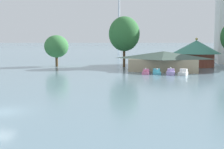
# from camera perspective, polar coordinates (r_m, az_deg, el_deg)

# --- Properties ---
(ground_plane) EXTENTS (2000.00, 2000.00, 0.00)m
(ground_plane) POSITION_cam_1_polar(r_m,az_deg,el_deg) (32.19, -20.64, -6.84)
(ground_plane) COLOR slate
(pedal_boat_pink) EXTENTS (1.54, 2.56, 1.47)m
(pedal_boat_pink) POSITION_cam_1_polar(r_m,az_deg,el_deg) (64.49, 6.64, 0.48)
(pedal_boat_pink) COLOR pink
(pedal_boat_pink) RESTS_ON ground
(pedal_boat_cyan) EXTENTS (2.11, 3.06, 1.38)m
(pedal_boat_cyan) POSITION_cam_1_polar(r_m,az_deg,el_deg) (64.90, 8.62, 0.50)
(pedal_boat_cyan) COLOR #4CB7CC
(pedal_boat_cyan) RESTS_ON ground
(pedal_boat_lavender) EXTENTS (1.71, 2.42, 1.75)m
(pedal_boat_lavender) POSITION_cam_1_polar(r_m,az_deg,el_deg) (63.86, 11.30, 0.42)
(pedal_boat_lavender) COLOR #B299D8
(pedal_boat_lavender) RESTS_ON ground
(pedal_boat_white) EXTENTS (2.18, 2.76, 1.48)m
(pedal_boat_white) POSITION_cam_1_polar(r_m,az_deg,el_deg) (63.96, 13.62, 0.35)
(pedal_boat_white) COLOR white
(pedal_boat_white) RESTS_ON ground
(boathouse) EXTENTS (17.03, 9.09, 4.73)m
(boathouse) POSITION_cam_1_polar(r_m,az_deg,el_deg) (71.36, 9.98, 2.65)
(boathouse) COLOR tan
(boathouse) RESTS_ON ground
(green_roof_pavilion) EXTENTS (13.30, 13.30, 8.05)m
(green_roof_pavilion) POSITION_cam_1_polar(r_m,az_deg,el_deg) (85.76, 15.98, 4.29)
(green_roof_pavilion) COLOR brown
(green_roof_pavilion) RESTS_ON ground
(shoreline_tree_tall_left) EXTENTS (6.73, 6.73, 8.77)m
(shoreline_tree_tall_left) POSITION_cam_1_polar(r_m,az_deg,el_deg) (84.30, -10.71, 5.35)
(shoreline_tree_tall_left) COLOR brown
(shoreline_tree_tall_left) RESTS_ON ground
(shoreline_tree_mid) EXTENTS (8.44, 8.44, 13.83)m
(shoreline_tree_mid) POSITION_cam_1_polar(r_m,az_deg,el_deg) (81.22, 2.38, 7.86)
(shoreline_tree_mid) COLOR brown
(shoreline_tree_mid) RESTS_ON ground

